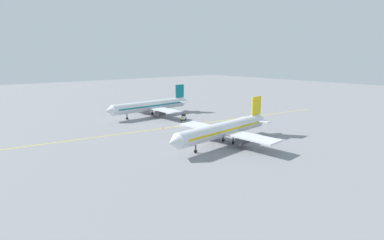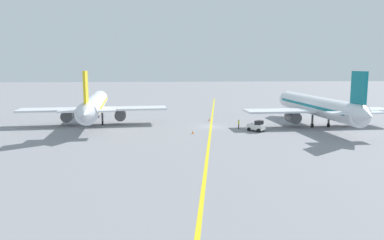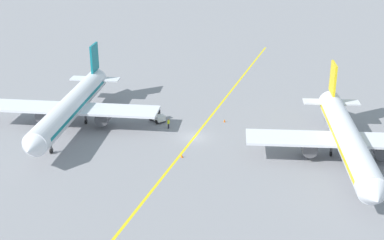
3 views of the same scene
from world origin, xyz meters
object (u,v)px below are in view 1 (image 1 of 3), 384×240
(ground_crew_worker, at_px, (182,119))
(airplane_adjacent_stand, at_px, (151,106))
(airplane_at_gate, at_px, (224,129))
(traffic_cone_mid_apron, at_px, (163,128))
(baggage_tug_white, at_px, (184,117))
(traffic_cone_near_nose, at_px, (209,124))

(ground_crew_worker, bearing_deg, airplane_adjacent_stand, 7.87)
(airplane_at_gate, distance_m, ground_crew_worker, 28.33)
(traffic_cone_mid_apron, bearing_deg, baggage_tug_white, -62.66)
(traffic_cone_mid_apron, bearing_deg, airplane_at_gate, -173.00)
(airplane_adjacent_stand, height_order, traffic_cone_near_nose, airplane_adjacent_stand)
(airplane_adjacent_stand, xyz_separation_m, baggage_tug_white, (-12.88, -5.01, -2.81))
(airplane_adjacent_stand, relative_size, traffic_cone_mid_apron, 64.58)
(ground_crew_worker, xyz_separation_m, traffic_cone_mid_apron, (-4.18, 10.27, -0.63))
(airplane_at_gate, distance_m, traffic_cone_near_nose, 22.16)
(airplane_adjacent_stand, bearing_deg, traffic_cone_mid_apron, 157.55)
(baggage_tug_white, xyz_separation_m, ground_crew_worker, (-2.61, 2.87, 0.01))
(airplane_adjacent_stand, bearing_deg, baggage_tug_white, -158.74)
(baggage_tug_white, bearing_deg, ground_crew_worker, 132.28)
(airplane_adjacent_stand, distance_m, ground_crew_worker, 15.89)
(baggage_tug_white, xyz_separation_m, traffic_cone_near_nose, (-11.32, -1.42, -0.63))
(airplane_adjacent_stand, xyz_separation_m, ground_crew_worker, (-15.49, -2.14, -2.80))
(baggage_tug_white, xyz_separation_m, traffic_cone_mid_apron, (-6.79, 13.14, -0.63))
(airplane_at_gate, bearing_deg, baggage_tug_white, -19.09)
(airplane_adjacent_stand, height_order, traffic_cone_mid_apron, airplane_adjacent_stand)
(airplane_adjacent_stand, distance_m, traffic_cone_mid_apron, 21.56)
(ground_crew_worker, relative_size, traffic_cone_near_nose, 3.05)
(traffic_cone_near_nose, bearing_deg, airplane_adjacent_stand, 14.88)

